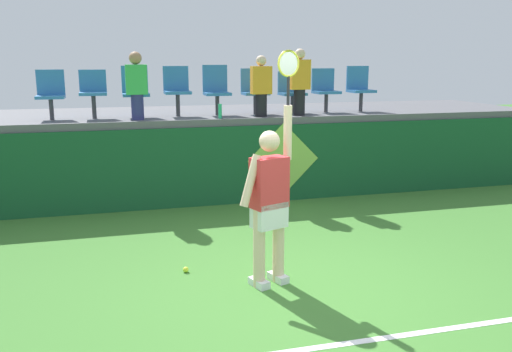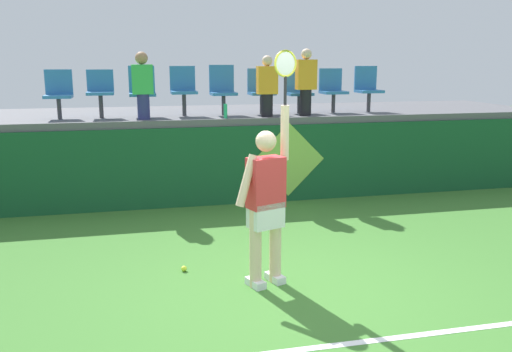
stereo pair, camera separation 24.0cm
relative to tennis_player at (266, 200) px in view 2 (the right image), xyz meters
name	(u,v)px [view 2 (the right image)]	position (x,y,z in m)	size (l,w,h in m)	color
ground_plane	(296,293)	(0.25, -0.32, -0.96)	(40.00, 40.00, 0.00)	#3D752D
court_back_wall	(231,165)	(0.25, 3.46, -0.29)	(12.48, 0.20, 1.33)	#144C28
spectator_platform	(217,114)	(0.25, 4.82, 0.43)	(12.48, 2.81, 0.12)	#56565B
court_baseline_stripe	(333,345)	(0.25, -1.42, -0.95)	(11.23, 0.08, 0.01)	white
tennis_player	(266,200)	(0.00, 0.00, 0.00)	(0.72, 0.37, 2.52)	white
tennis_ball	(184,269)	(-0.84, 0.56, -0.92)	(0.07, 0.07, 0.07)	#D1E533
water_bottle	(225,111)	(0.18, 3.53, 0.61)	(0.06, 0.06, 0.24)	#26B272
stadium_chair_0	(59,92)	(-2.51, 4.13, 0.93)	(0.44, 0.42, 0.80)	#38383D
stadium_chair_1	(100,90)	(-1.84, 4.13, 0.96)	(0.44, 0.42, 0.80)	#38383D
stadium_chair_2	(142,89)	(-1.15, 4.14, 0.96)	(0.44, 0.42, 0.86)	#38383D
stadium_chair_3	(183,88)	(-0.45, 4.13, 0.97)	(0.44, 0.42, 0.85)	#38383D
stadium_chair_4	(223,88)	(0.24, 4.14, 0.96)	(0.44, 0.42, 0.87)	#38383D
stadium_chair_5	(261,89)	(0.93, 4.13, 0.94)	(0.44, 0.42, 0.81)	#38383D
stadium_chair_6	(298,90)	(1.63, 4.13, 0.91)	(0.44, 0.42, 0.75)	#38383D
stadium_chair_7	(332,88)	(2.29, 4.13, 0.93)	(0.44, 0.42, 0.80)	#38383D
stadium_chair_8	(368,87)	(2.99, 4.14, 0.96)	(0.44, 0.42, 0.84)	#38383D
spectator_0	(143,84)	(-1.15, 3.70, 1.06)	(0.34, 0.20, 1.09)	navy
spectator_1	(306,81)	(1.63, 3.69, 1.09)	(0.34, 0.20, 1.15)	black
spectator_2	(267,85)	(0.93, 3.68, 1.02)	(0.34, 0.20, 1.03)	black
wall_signage_mount	(288,201)	(1.24, 3.36, -0.95)	(1.27, 0.01, 1.37)	#144C28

